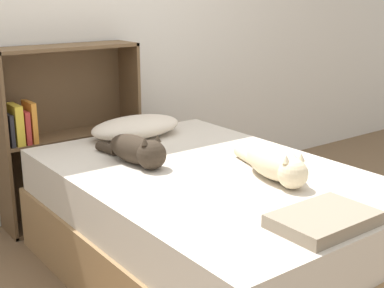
% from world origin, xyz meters
% --- Properties ---
extents(ground_plane, '(8.00, 8.00, 0.00)m').
position_xyz_m(ground_plane, '(0.00, 0.00, 0.00)').
color(ground_plane, brown).
extents(wall_back, '(8.00, 0.06, 2.50)m').
position_xyz_m(wall_back, '(0.00, 1.27, 1.25)').
color(wall_back, silver).
rests_on(wall_back, ground_plane).
extents(bed, '(1.23, 1.83, 0.57)m').
position_xyz_m(bed, '(0.00, 0.00, 0.28)').
color(bed, '#99754C').
rests_on(bed, ground_plane).
extents(pillow, '(0.56, 0.31, 0.12)m').
position_xyz_m(pillow, '(0.04, 0.73, 0.63)').
color(pillow, beige).
rests_on(pillow, bed).
extents(cat_light, '(0.28, 0.57, 0.16)m').
position_xyz_m(cat_light, '(0.17, -0.26, 0.64)').
color(cat_light, beige).
rests_on(cat_light, bed).
extents(cat_dark, '(0.18, 0.52, 0.16)m').
position_xyz_m(cat_dark, '(-0.22, 0.29, 0.64)').
color(cat_dark, '#33281E').
rests_on(cat_dark, bed).
extents(bookshelf, '(0.87, 0.26, 1.08)m').
position_xyz_m(bookshelf, '(-0.24, 1.14, 0.55)').
color(bookshelf, brown).
rests_on(bookshelf, ground_plane).
extents(blanket_fold, '(0.38, 0.26, 0.05)m').
position_xyz_m(blanket_fold, '(-0.06, -0.74, 0.59)').
color(blanket_fold, gray).
rests_on(blanket_fold, bed).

